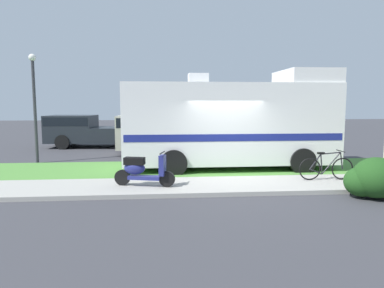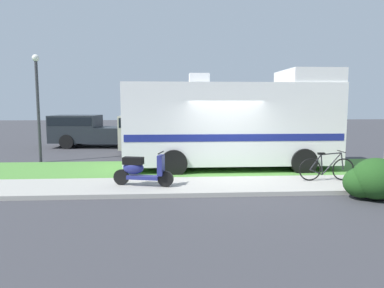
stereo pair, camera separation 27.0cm
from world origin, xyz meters
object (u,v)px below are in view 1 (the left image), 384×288
(pickup_truck_near, at_px, (162,134))
(pickup_truck_far, at_px, (89,130))
(scooter, at_px, (142,170))
(street_lamp_post, at_px, (34,98))
(bicycle, at_px, (326,168))
(motorhome_rv, at_px, (232,122))

(pickup_truck_near, distance_m, pickup_truck_far, 4.98)
(scooter, xyz_separation_m, pickup_truck_near, (0.57, 7.07, 0.40))
(scooter, height_order, street_lamp_post, street_lamp_post)
(bicycle, distance_m, street_lamp_post, 11.14)
(pickup_truck_far, bearing_deg, pickup_truck_near, -37.05)
(bicycle, bearing_deg, pickup_truck_far, 132.25)
(scooter, relative_size, pickup_truck_near, 0.32)
(pickup_truck_far, bearing_deg, scooter, -71.32)
(street_lamp_post, bearing_deg, scooter, -47.51)
(scooter, xyz_separation_m, bicycle, (5.46, 0.31, -0.08))
(pickup_truck_far, relative_size, street_lamp_post, 1.30)
(bicycle, bearing_deg, motorhome_rv, 131.50)
(pickup_truck_near, relative_size, street_lamp_post, 1.21)
(pickup_truck_near, bearing_deg, motorhome_rv, -58.22)
(bicycle, xyz_separation_m, pickup_truck_far, (-8.87, 9.76, 0.45))
(scooter, xyz_separation_m, street_lamp_post, (-4.47, 4.88, 2.05))
(motorhome_rv, relative_size, street_lamp_post, 1.74)
(bicycle, bearing_deg, scooter, -176.78)
(motorhome_rv, height_order, bicycle, motorhome_rv)
(scooter, relative_size, bicycle, 1.02)
(motorhome_rv, bearing_deg, pickup_truck_far, 132.53)
(pickup_truck_near, height_order, pickup_truck_far, pickup_truck_near)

